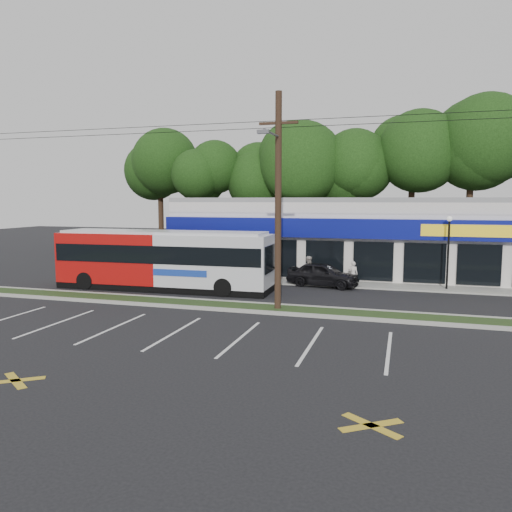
{
  "coord_description": "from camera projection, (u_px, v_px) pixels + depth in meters",
  "views": [
    {
      "loc": [
        8.59,
        -21.27,
        5.19
      ],
      "look_at": [
        0.75,
        5.0,
        2.07
      ],
      "focal_mm": 35.0,
      "sensor_mm": 36.0,
      "label": 1
    }
  ],
  "objects": [
    {
      "name": "pedestrian_b",
      "position": [
        308.0,
        270.0,
        30.41
      ],
      "size": [
        0.96,
        0.81,
        1.75
      ],
      "primitive_type": "imported",
      "rotation": [
        0.0,
        0.0,
        2.96
      ],
      "color": "beige",
      "rests_on": "ground"
    },
    {
      "name": "ground",
      "position": [
        210.0,
        311.0,
        23.28
      ],
      "size": [
        120.0,
        120.0,
        0.0
      ],
      "primitive_type": "plane",
      "color": "black",
      "rests_on": "ground"
    },
    {
      "name": "utility_pole",
      "position": [
        274.0,
        194.0,
        22.74
      ],
      "size": [
        50.0,
        2.77,
        10.0
      ],
      "color": "black",
      "rests_on": "ground"
    },
    {
      "name": "curb_north",
      "position": [
        224.0,
        302.0,
        25.03
      ],
      "size": [
        40.0,
        0.25,
        0.14
      ],
      "primitive_type": "cube",
      "color": "#9E9E93",
      "rests_on": "ground"
    },
    {
      "name": "strip_mall",
      "position": [
        361.0,
        234.0,
        36.57
      ],
      "size": [
        25.0,
        12.55,
        5.3
      ],
      "color": "beige",
      "rests_on": "ground"
    },
    {
      "name": "car_silver",
      "position": [
        101.0,
        273.0,
        30.7
      ],
      "size": [
        3.98,
        1.4,
        1.31
      ],
      "primitive_type": "imported",
      "rotation": [
        0.0,
        0.0,
        1.57
      ],
      "color": "#A0A3A8",
      "rests_on": "ground"
    },
    {
      "name": "tree_line",
      "position": [
        355.0,
        164.0,
        45.94
      ],
      "size": [
        46.76,
        6.76,
        11.83
      ],
      "color": "black",
      "rests_on": "ground"
    },
    {
      "name": "metrobus",
      "position": [
        164.0,
        259.0,
        28.69
      ],
      "size": [
        12.69,
        3.01,
        3.39
      ],
      "rotation": [
        0.0,
        0.0,
        0.03
      ],
      "color": "#AB0E0D",
      "rests_on": "ground"
    },
    {
      "name": "sidewalk",
      "position": [
        341.0,
        284.0,
        30.42
      ],
      "size": [
        32.0,
        2.2,
        0.1
      ],
      "primitive_type": "cube",
      "color": "#9E9E93",
      "rests_on": "ground"
    },
    {
      "name": "grass_strip",
      "position": [
        218.0,
        305.0,
        24.22
      ],
      "size": [
        40.0,
        1.6,
        0.12
      ],
      "primitive_type": "cube",
      "color": "#243214",
      "rests_on": "ground"
    },
    {
      "name": "curb_south",
      "position": [
        211.0,
        309.0,
        23.41
      ],
      "size": [
        40.0,
        0.25,
        0.14
      ],
      "primitive_type": "cube",
      "color": "#9E9E93",
      "rests_on": "ground"
    },
    {
      "name": "car_dark",
      "position": [
        323.0,
        274.0,
        29.78
      ],
      "size": [
        4.53,
        2.47,
        1.46
      ],
      "primitive_type": "imported",
      "rotation": [
        0.0,
        0.0,
        1.39
      ],
      "color": "black",
      "rests_on": "ground"
    },
    {
      "name": "lamp_post",
      "position": [
        448.0,
        244.0,
        28.23
      ],
      "size": [
        0.3,
        0.3,
        4.25
      ],
      "color": "black",
      "rests_on": "ground"
    },
    {
      "name": "pedestrian_a",
      "position": [
        353.0,
        274.0,
        29.65
      ],
      "size": [
        0.58,
        0.4,
        1.53
      ],
      "primitive_type": "imported",
      "rotation": [
        0.0,
        0.0,
        3.19
      ],
      "color": "beige",
      "rests_on": "ground"
    }
  ]
}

